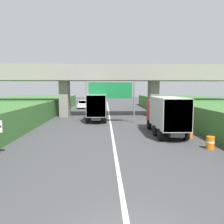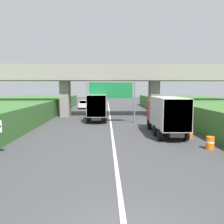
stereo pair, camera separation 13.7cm
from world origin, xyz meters
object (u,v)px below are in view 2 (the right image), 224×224
(overhead_highway_sign, at_px, (111,93))
(construction_barrel_2, at_px, (189,133))
(car_white, at_px, (84,104))
(construction_barrel_3, at_px, (178,126))
(truck_yellow, at_px, (97,106))
(truck_red, at_px, (166,114))
(construction_barrel_1, at_px, (210,143))

(overhead_highway_sign, xyz_separation_m, construction_barrel_2, (6.53, -8.29, -3.20))
(car_white, height_order, construction_barrel_3, car_white)
(truck_yellow, distance_m, truck_red, 11.22)
(truck_yellow, bearing_deg, car_white, 101.46)
(overhead_highway_sign, relative_size, construction_barrel_1, 6.53)
(truck_yellow, relative_size, truck_red, 1.00)
(overhead_highway_sign, xyz_separation_m, construction_barrel_1, (6.66, -11.82, -3.20))
(overhead_highway_sign, height_order, construction_barrel_1, overhead_highway_sign)
(car_white, height_order, construction_barrel_1, car_white)
(construction_barrel_1, relative_size, construction_barrel_2, 1.00)
(overhead_highway_sign, relative_size, truck_red, 0.81)
(overhead_highway_sign, distance_m, car_white, 20.57)
(car_white, distance_m, construction_barrel_1, 33.69)
(overhead_highway_sign, xyz_separation_m, truck_yellow, (-1.69, 2.28, -1.72))
(car_white, bearing_deg, construction_barrel_3, -63.99)
(construction_barrel_1, bearing_deg, construction_barrel_2, 92.16)
(overhead_highway_sign, distance_m, truck_red, 8.56)
(truck_red, bearing_deg, overhead_highway_sign, 125.56)
(construction_barrel_1, relative_size, construction_barrel_3, 1.00)
(construction_barrel_2, relative_size, construction_barrel_3, 1.00)
(truck_yellow, relative_size, car_white, 1.78)
(construction_barrel_2, bearing_deg, construction_barrel_3, 87.07)
(truck_yellow, distance_m, construction_barrel_1, 16.45)
(truck_yellow, distance_m, construction_barrel_3, 11.06)
(construction_barrel_3, bearing_deg, overhead_highway_sign, 144.68)
(truck_red, relative_size, car_white, 1.78)
(truck_red, relative_size, construction_barrel_3, 8.11)
(truck_red, height_order, construction_barrel_1, truck_red)
(overhead_highway_sign, xyz_separation_m, car_white, (-5.22, 19.70, -2.80))
(overhead_highway_sign, bearing_deg, construction_barrel_2, -51.77)
(overhead_highway_sign, relative_size, truck_yellow, 0.81)
(construction_barrel_2, xyz_separation_m, construction_barrel_3, (0.18, 3.53, 0.00))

